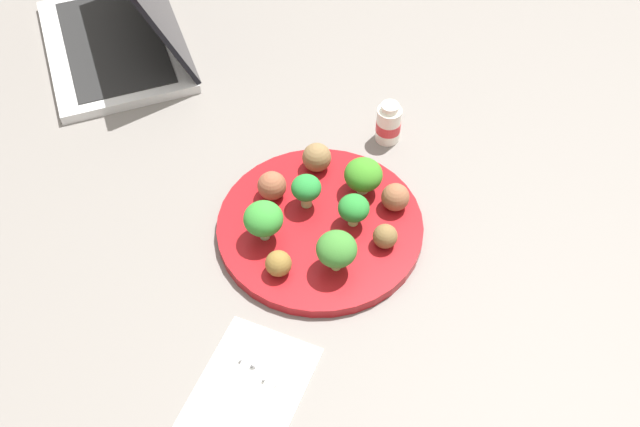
{
  "coord_description": "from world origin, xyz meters",
  "views": [
    {
      "loc": [
        -0.59,
        -0.17,
        0.79
      ],
      "look_at": [
        0.0,
        0.0,
        0.04
      ],
      "focal_mm": 41.12,
      "sensor_mm": 36.0,
      "label": 1
    }
  ],
  "objects_px": {
    "broccoli_floret_front_left": "(263,219)",
    "laptop": "(123,28)",
    "meatball_back_left": "(395,197)",
    "plate": "(320,227)",
    "broccoli_floret_mid_right": "(337,249)",
    "yogurt_bottle": "(388,124)",
    "broccoli_floret_front_right": "(354,209)",
    "broccoli_floret_center": "(363,175)",
    "broccoli_floret_near_rim": "(306,189)",
    "meatball_mid_left": "(278,264)",
    "meatball_far_rim": "(317,157)",
    "meatball_front_left": "(272,186)",
    "knife": "(265,390)",
    "meatball_near_rim": "(385,236)",
    "napkin": "(248,392)",
    "fork": "(237,379)"
  },
  "relations": [
    {
      "from": "broccoli_floret_front_left",
      "to": "meatball_front_left",
      "type": "height_order",
      "value": "broccoli_floret_front_left"
    },
    {
      "from": "broccoli_floret_mid_right",
      "to": "broccoli_floret_front_right",
      "type": "bearing_deg",
      "value": -2.44
    },
    {
      "from": "plate",
      "to": "broccoli_floret_near_rim",
      "type": "xyz_separation_m",
      "value": [
        0.03,
        0.03,
        0.04
      ]
    },
    {
      "from": "broccoli_floret_center",
      "to": "fork",
      "type": "relative_size",
      "value": 0.44
    },
    {
      "from": "broccoli_floret_mid_right",
      "to": "meatball_back_left",
      "type": "height_order",
      "value": "broccoli_floret_mid_right"
    },
    {
      "from": "broccoli_floret_front_right",
      "to": "broccoli_floret_near_rim",
      "type": "xyz_separation_m",
      "value": [
        0.01,
        0.07,
        0.0
      ]
    },
    {
      "from": "broccoli_floret_mid_right",
      "to": "meatball_back_left",
      "type": "distance_m",
      "value": 0.13
    },
    {
      "from": "broccoli_floret_mid_right",
      "to": "meatball_mid_left",
      "type": "bearing_deg",
      "value": 110.83
    },
    {
      "from": "plate",
      "to": "broccoli_floret_front_right",
      "type": "bearing_deg",
      "value": -74.18
    },
    {
      "from": "meatball_far_rim",
      "to": "knife",
      "type": "relative_size",
      "value": 0.29
    },
    {
      "from": "meatball_back_left",
      "to": "knife",
      "type": "relative_size",
      "value": 0.27
    },
    {
      "from": "plate",
      "to": "broccoli_floret_near_rim",
      "type": "relative_size",
      "value": 5.49
    },
    {
      "from": "napkin",
      "to": "plate",
      "type": "bearing_deg",
      "value": -3.53
    },
    {
      "from": "broccoli_floret_front_right",
      "to": "laptop",
      "type": "height_order",
      "value": "laptop"
    },
    {
      "from": "meatball_far_rim",
      "to": "meatball_back_left",
      "type": "distance_m",
      "value": 0.13
    },
    {
      "from": "meatball_far_rim",
      "to": "meatball_front_left",
      "type": "distance_m",
      "value": 0.08
    },
    {
      "from": "plate",
      "to": "meatball_far_rim",
      "type": "xyz_separation_m",
      "value": [
        0.1,
        0.03,
        0.03
      ]
    },
    {
      "from": "broccoli_floret_front_right",
      "to": "meatball_back_left",
      "type": "xyz_separation_m",
      "value": [
        0.04,
        -0.05,
        -0.01
      ]
    },
    {
      "from": "broccoli_floret_near_rim",
      "to": "meatball_back_left",
      "type": "relative_size",
      "value": 1.32
    },
    {
      "from": "plate",
      "to": "broccoli_floret_front_left",
      "type": "bearing_deg",
      "value": 123.33
    },
    {
      "from": "meatball_back_left",
      "to": "yogurt_bottle",
      "type": "xyz_separation_m",
      "value": [
        0.14,
        0.04,
        -0.0
      ]
    },
    {
      "from": "broccoli_floret_near_rim",
      "to": "meatball_front_left",
      "type": "xyz_separation_m",
      "value": [
        0.0,
        0.05,
        -0.01
      ]
    },
    {
      "from": "plate",
      "to": "knife",
      "type": "relative_size",
      "value": 1.92
    },
    {
      "from": "broccoli_floret_front_left",
      "to": "laptop",
      "type": "relative_size",
      "value": 0.15
    },
    {
      "from": "meatball_back_left",
      "to": "napkin",
      "type": "relative_size",
      "value": 0.23
    },
    {
      "from": "broccoli_floret_front_right",
      "to": "knife",
      "type": "height_order",
      "value": "broccoli_floret_front_right"
    },
    {
      "from": "plate",
      "to": "fork",
      "type": "height_order",
      "value": "plate"
    },
    {
      "from": "broccoli_floret_near_rim",
      "to": "meatball_mid_left",
      "type": "distance_m",
      "value": 0.12
    },
    {
      "from": "laptop",
      "to": "meatball_front_left",
      "type": "bearing_deg",
      "value": -127.46
    },
    {
      "from": "broccoli_floret_near_rim",
      "to": "meatball_far_rim",
      "type": "xyz_separation_m",
      "value": [
        0.07,
        0.01,
        -0.01
      ]
    },
    {
      "from": "broccoli_floret_mid_right",
      "to": "yogurt_bottle",
      "type": "bearing_deg",
      "value": -2.37
    },
    {
      "from": "broccoli_floret_center",
      "to": "meatball_far_rim",
      "type": "height_order",
      "value": "broccoli_floret_center"
    },
    {
      "from": "meatball_back_left",
      "to": "meatball_near_rim",
      "type": "height_order",
      "value": "meatball_back_left"
    },
    {
      "from": "broccoli_floret_front_right",
      "to": "napkin",
      "type": "distance_m",
      "value": 0.28
    },
    {
      "from": "meatball_near_rim",
      "to": "meatball_mid_left",
      "type": "relative_size",
      "value": 0.96
    },
    {
      "from": "broccoli_floret_mid_right",
      "to": "meatball_near_rim",
      "type": "distance_m",
      "value": 0.08
    },
    {
      "from": "meatball_back_left",
      "to": "plate",
      "type": "bearing_deg",
      "value": 121.54
    },
    {
      "from": "laptop",
      "to": "meatball_near_rim",
      "type": "bearing_deg",
      "value": -120.77
    },
    {
      "from": "broccoli_floret_center",
      "to": "yogurt_bottle",
      "type": "xyz_separation_m",
      "value": [
        0.13,
        -0.01,
        -0.02
      ]
    },
    {
      "from": "meatball_back_left",
      "to": "meatball_mid_left",
      "type": "xyz_separation_m",
      "value": [
        -0.15,
        0.12,
        -0.0
      ]
    },
    {
      "from": "meatball_back_left",
      "to": "meatball_near_rim",
      "type": "bearing_deg",
      "value": -179.37
    },
    {
      "from": "meatball_far_rim",
      "to": "meatball_near_rim",
      "type": "relative_size",
      "value": 1.27
    },
    {
      "from": "broccoli_floret_near_rim",
      "to": "meatball_front_left",
      "type": "distance_m",
      "value": 0.05
    },
    {
      "from": "meatball_far_rim",
      "to": "meatball_mid_left",
      "type": "relative_size",
      "value": 1.22
    },
    {
      "from": "broccoli_floret_front_right",
      "to": "meatball_back_left",
      "type": "relative_size",
      "value": 1.25
    },
    {
      "from": "yogurt_bottle",
      "to": "laptop",
      "type": "height_order",
      "value": "laptop"
    },
    {
      "from": "meatball_back_left",
      "to": "yogurt_bottle",
      "type": "height_order",
      "value": "yogurt_bottle"
    },
    {
      "from": "broccoli_floret_front_right",
      "to": "broccoli_floret_center",
      "type": "distance_m",
      "value": 0.06
    },
    {
      "from": "meatball_far_rim",
      "to": "laptop",
      "type": "bearing_deg",
      "value": 63.13
    },
    {
      "from": "broccoli_floret_mid_right",
      "to": "broccoli_floret_center",
      "type": "distance_m",
      "value": 0.14
    }
  ]
}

